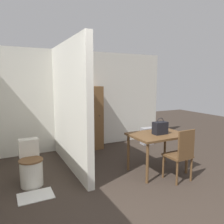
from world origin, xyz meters
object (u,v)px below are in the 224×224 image
object	(u,v)px
toilet	(31,167)
wooden_cabinet	(91,118)
dining_table	(158,138)
wooden_chair	(181,153)
handbag	(160,128)
space_heater	(147,136)

from	to	relation	value
toilet	wooden_cabinet	distance (m)	2.20
dining_table	wooden_chair	bearing A→B (deg)	-78.03
wooden_chair	toilet	xyz separation A→B (m)	(-2.35, 1.07, -0.19)
handbag	space_heater	size ratio (longest dim) A/B	0.68
toilet	handbag	size ratio (longest dim) A/B	2.37
dining_table	toilet	size ratio (longest dim) A/B	1.39
space_heater	toilet	bearing A→B (deg)	-161.76
wooden_chair	wooden_cabinet	distance (m)	2.56
dining_table	space_heater	bearing A→B (deg)	59.76
handbag	space_heater	world-z (taller)	handbag
space_heater	dining_table	bearing A→B (deg)	-120.24
wooden_chair	space_heater	world-z (taller)	wooden_chair
wooden_chair	toilet	size ratio (longest dim) A/B	1.26
dining_table	wooden_chair	size ratio (longest dim) A/B	1.11
dining_table	space_heater	distance (m)	1.91
wooden_cabinet	dining_table	bearing A→B (deg)	-72.79
wooden_chair	space_heater	distance (m)	2.29
wooden_cabinet	toilet	bearing A→B (deg)	-139.94
handbag	wooden_cabinet	distance (m)	2.07
handbag	space_heater	distance (m)	1.99
handbag	space_heater	xyz separation A→B (m)	(0.92, 1.64, -0.64)
handbag	wooden_chair	bearing A→B (deg)	-79.74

